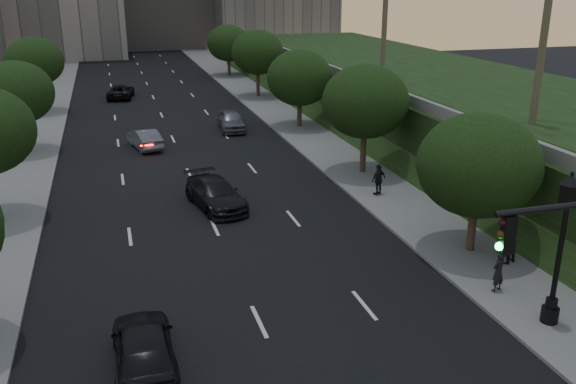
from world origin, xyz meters
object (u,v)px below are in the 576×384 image
object	(u,v)px
sedan_far_left	(121,92)
pedestrian_b	(508,243)
sedan_near_right	(215,194)
sedan_far_right	(231,120)
pedestrian_a	(498,271)
pedestrian_c	(379,179)
street_lamp	(559,257)
sedan_mid_left	(145,139)
sedan_near_left	(144,347)

from	to	relation	value
sedan_far_left	pedestrian_b	xyz separation A→B (m)	(14.14, -44.00, 0.36)
sedan_near_right	sedan_far_right	bearing A→B (deg)	64.89
sedan_far_left	pedestrian_b	distance (m)	46.22
sedan_far_left	sedan_near_right	world-z (taller)	sedan_near_right
pedestrian_a	pedestrian_b	size ratio (longest dim) A/B	0.90
sedan_far_left	pedestrian_b	bearing A→B (deg)	116.91
sedan_far_left	pedestrian_c	world-z (taller)	pedestrian_c
sedan_far_right	pedestrian_c	size ratio (longest dim) A/B	2.73
sedan_far_left	sedan_near_right	size ratio (longest dim) A/B	0.97
pedestrian_a	pedestrian_c	distance (m)	11.41
street_lamp	sedan_near_right	xyz separation A→B (m)	(-9.05, 14.84, -1.89)
sedan_near_right	pedestrian_c	world-z (taller)	pedestrian_c
sedan_mid_left	sedan_far_left	size ratio (longest dim) A/B	0.86
sedan_far_left	sedan_far_right	bearing A→B (deg)	124.59
sedan_near_left	pedestrian_b	xyz separation A→B (m)	(15.03, 3.08, 0.26)
sedan_mid_left	pedestrian_b	size ratio (longest dim) A/B	2.37
sedan_mid_left	pedestrian_a	world-z (taller)	pedestrian_a
street_lamp	sedan_mid_left	size ratio (longest dim) A/B	1.32
sedan_far_left	pedestrian_c	distance (m)	36.82
street_lamp	pedestrian_b	distance (m)	4.94
sedan_near_left	sedan_far_left	world-z (taller)	sedan_near_left
sedan_far_right	pedestrian_b	distance (m)	27.98
sedan_near_right	pedestrian_b	xyz separation A→B (m)	(10.44, -10.38, 0.30)
pedestrian_b	pedestrian_c	world-z (taller)	pedestrian_b
street_lamp	sedan_mid_left	world-z (taller)	street_lamp
sedan_far_left	pedestrian_a	size ratio (longest dim) A/B	3.09
sedan_near_right	sedan_far_left	bearing A→B (deg)	85.36
sedan_near_left	sedan_far_right	size ratio (longest dim) A/B	0.98
sedan_near_left	sedan_far_left	xyz separation A→B (m)	(0.89, 47.09, -0.10)
pedestrian_a	sedan_near_right	bearing A→B (deg)	-74.84
street_lamp	sedan_far_left	xyz separation A→B (m)	(-12.75, 48.46, -1.95)
sedan_near_right	sedan_mid_left	bearing A→B (deg)	90.80
sedan_near_left	sedan_far_left	bearing A→B (deg)	-91.18
pedestrian_a	sedan_mid_left	bearing A→B (deg)	-85.74
sedan_mid_left	sedan_near_right	xyz separation A→B (m)	(2.74, -13.19, 0.05)
pedestrian_b	sedan_mid_left	bearing A→B (deg)	-78.04
pedestrian_c	sedan_mid_left	bearing A→B (deg)	-73.31
sedan_near_left	sedan_mid_left	distance (m)	26.72
sedan_mid_left	pedestrian_b	world-z (taller)	pedestrian_b
street_lamp	sedan_far_right	world-z (taller)	street_lamp
sedan_mid_left	sedan_near_left	bearing A→B (deg)	73.23
pedestrian_a	pedestrian_b	world-z (taller)	pedestrian_b
sedan_near_right	sedan_far_right	distance (m)	17.44
sedan_far_left	sedan_far_right	xyz separation A→B (m)	(7.97, -16.72, 0.12)
pedestrian_a	pedestrian_c	xyz separation A→B (m)	(0.26, 11.40, 0.07)
pedestrian_c	sedan_near_right	bearing A→B (deg)	-28.93
street_lamp	sedan_far_right	size ratio (longest dim) A/B	1.18
sedan_near_right	pedestrian_b	world-z (taller)	pedestrian_b
sedan_mid_left	sedan_far_right	world-z (taller)	sedan_far_right
sedan_near_left	pedestrian_a	bearing A→B (deg)	-175.39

